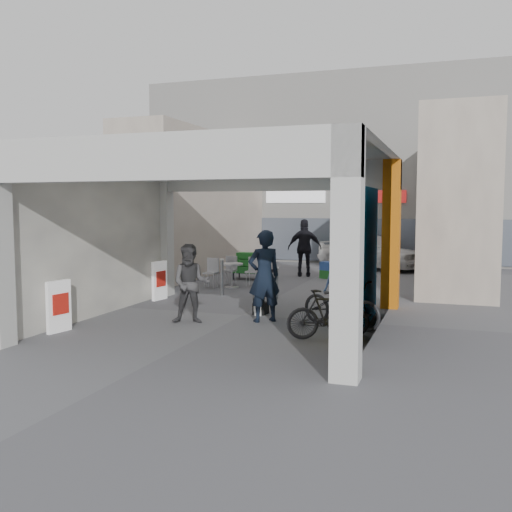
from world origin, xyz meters
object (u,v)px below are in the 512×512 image
at_px(man_with_dog, 264,276).
at_px(white_van, 370,251).
at_px(cafe_set, 231,276).
at_px(bicycle_rear, 328,314).
at_px(produce_stand, 252,269).
at_px(man_back_turned, 191,284).
at_px(border_collie, 260,302).
at_px(bicycle_front, 341,304).
at_px(man_crates, 305,248).
at_px(man_elderly, 342,280).

distance_m(man_with_dog, white_van, 10.88).
distance_m(cafe_set, bicycle_rear, 7.16).
xyz_separation_m(produce_stand, man_back_turned, (1.14, -7.05, 0.48)).
bearing_deg(man_with_dog, border_collie, -103.80).
distance_m(produce_stand, border_collie, 6.17).
bearing_deg(bicycle_rear, bicycle_front, -24.13).
height_order(produce_stand, bicycle_rear, bicycle_rear).
bearing_deg(produce_stand, man_crates, 27.38).
height_order(border_collie, man_crates, man_crates).
xyz_separation_m(border_collie, white_van, (1.06, 10.19, 0.42)).
bearing_deg(cafe_set, man_crates, 63.77).
bearing_deg(border_collie, man_crates, 101.02).
xyz_separation_m(man_crates, white_van, (1.81, 3.09, -0.28)).
bearing_deg(man_elderly, man_crates, 130.22).
bearing_deg(cafe_set, man_back_turned, -77.40).
relative_size(man_elderly, bicycle_rear, 1.06).
distance_m(man_back_turned, bicycle_rear, 3.04).
bearing_deg(bicycle_rear, man_crates, -5.42).
height_order(produce_stand, man_with_dog, man_with_dog).
bearing_deg(white_van, man_with_dog, -159.11).
distance_m(man_crates, bicycle_front, 8.27).
distance_m(cafe_set, man_back_turned, 5.48).
height_order(produce_stand, bicycle_front, bicycle_front).
height_order(produce_stand, border_collie, produce_stand).
height_order(border_collie, man_with_dog, man_with_dog).
relative_size(man_with_dog, man_elderly, 1.20).
relative_size(man_with_dog, white_van, 0.47).
bearing_deg(cafe_set, border_collie, -60.81).
xyz_separation_m(cafe_set, bicycle_rear, (4.17, -5.82, 0.15)).
distance_m(border_collie, man_crates, 7.17).
bearing_deg(man_with_dog, bicycle_rear, 105.04).
height_order(bicycle_front, white_van, white_van).
distance_m(man_with_dog, bicycle_rear, 2.02).
height_order(man_crates, bicycle_front, man_crates).
height_order(man_back_turned, bicycle_rear, man_back_turned).
xyz_separation_m(man_with_dog, man_elderly, (1.45, 1.00, -0.16)).
bearing_deg(man_crates, man_back_turned, 74.37).
bearing_deg(bicycle_front, man_elderly, 34.31).
bearing_deg(bicycle_rear, produce_stand, 6.50).
distance_m(border_collie, bicycle_front, 2.09).
bearing_deg(bicycle_front, man_crates, 43.27).
relative_size(cafe_set, man_back_turned, 0.88).
height_order(bicycle_front, bicycle_rear, bicycle_front).
distance_m(man_back_turned, man_elderly, 3.27).
xyz_separation_m(man_crates, bicycle_rear, (2.66, -8.88, -0.53)).
bearing_deg(man_elderly, man_back_turned, -130.28).
height_order(border_collie, white_van, white_van).
height_order(border_collie, bicycle_front, bicycle_front).
height_order(man_elderly, man_crates, man_crates).
relative_size(cafe_set, man_elderly, 0.90).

